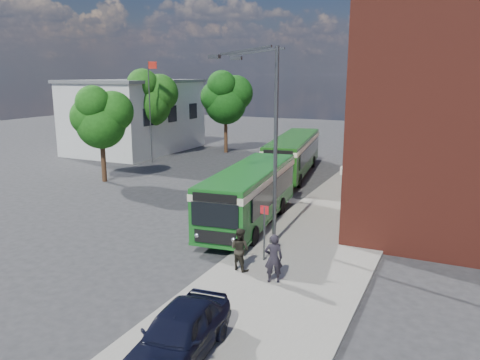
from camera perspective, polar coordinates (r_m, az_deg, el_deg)
The scene contains 15 objects.
ground at distance 25.98m, azimuth -5.00°, elevation -4.78°, with size 120.00×120.00×0.00m, color #29292C.
pavement at distance 30.86m, azimuth 14.06°, elevation -2.16°, with size 6.00×48.00×0.15m, color gray.
kerb_line at distance 31.57m, azimuth 8.63°, elevation -1.71°, with size 0.12×48.00×0.01m, color beige.
white_building at distance 50.01m, azimuth -12.62°, elevation 7.67°, with size 9.40×13.40×7.30m.
flagpole at distance 42.61m, azimuth -10.89°, elevation 8.65°, with size 0.95×0.10×9.00m.
street_lamp at distance 21.06m, azimuth 3.44°, elevation 4.50°, with size 2.96×2.38×9.00m.
bus_stop_sign at distance 19.56m, azimuth 2.97°, elevation -6.04°, with size 0.35×0.08×2.52m.
bus_front at distance 24.58m, azimuth 1.21°, elevation -1.32°, with size 3.73×10.39×3.02m.
bus_rear at distance 37.33m, azimuth 6.52°, elevation 3.45°, with size 4.54×12.66×3.02m.
parked_car at distance 13.54m, azimuth -7.46°, elevation -18.06°, with size 1.74×4.32×1.47m, color black.
pedestrian_a at distance 17.74m, azimuth 4.11°, elevation -9.49°, with size 0.69×0.45×1.88m, color black.
pedestrian_b at distance 18.80m, azimuth -0.01°, elevation -8.41°, with size 0.84×0.65×1.73m, color black.
tree_left at distance 35.63m, azimuth -16.62°, elevation 7.38°, with size 4.20×3.99×7.09m.
tree_mid at distance 45.49m, azimuth -11.07°, elevation 9.81°, with size 4.95×4.71×8.36m.
tree_right at distance 47.47m, azimuth -1.74°, elevation 10.05°, with size 4.88×4.64×8.24m.
Camera 1 is at (12.60, -21.35, 7.79)m, focal length 35.00 mm.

